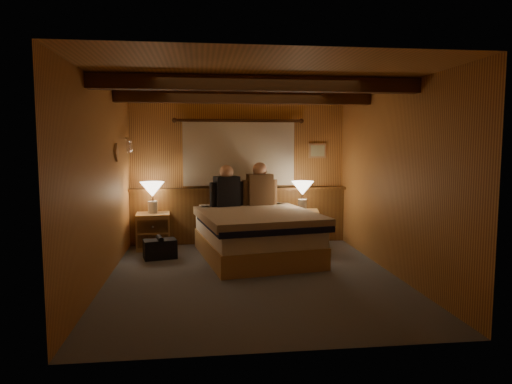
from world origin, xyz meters
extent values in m
plane|color=#515861|center=(0.00, 0.00, 0.00)|extent=(4.20, 4.20, 0.00)
plane|color=#D99751|center=(0.00, 0.00, 2.40)|extent=(4.20, 4.20, 0.00)
plane|color=#D0974A|center=(0.00, 2.10, 1.20)|extent=(3.60, 0.00, 3.60)
plane|color=#D0974A|center=(-1.80, 0.00, 1.20)|extent=(0.00, 4.20, 4.20)
plane|color=#D0974A|center=(1.80, 0.00, 1.20)|extent=(0.00, 4.20, 4.20)
plane|color=#D0974A|center=(0.00, -2.10, 1.20)|extent=(3.60, 0.00, 3.60)
cube|color=brown|center=(0.00, 2.04, 0.45)|extent=(3.60, 0.12, 0.90)
cube|color=brown|center=(0.00, 1.98, 0.92)|extent=(3.60, 0.22, 0.04)
cylinder|color=#462711|center=(0.00, 2.02, 2.05)|extent=(2.10, 0.05, 0.05)
sphere|color=#462711|center=(-1.05, 2.02, 2.05)|extent=(0.08, 0.08, 0.08)
sphere|color=#462711|center=(1.05, 2.02, 2.05)|extent=(0.08, 0.08, 0.08)
cube|color=#EEE7CE|center=(0.00, 2.03, 1.50)|extent=(1.85, 0.08, 1.05)
cube|color=#462711|center=(0.00, -0.60, 2.31)|extent=(3.60, 0.15, 0.16)
cube|color=#462711|center=(0.00, 0.90, 2.31)|extent=(3.60, 0.15, 0.16)
cylinder|color=white|center=(-1.74, 1.60, 1.75)|extent=(0.03, 0.55, 0.03)
torus|color=white|center=(-1.71, 1.45, 1.63)|extent=(0.01, 0.21, 0.21)
torus|color=white|center=(-1.71, 1.68, 1.63)|extent=(0.01, 0.21, 0.21)
cube|color=tan|center=(1.35, 2.08, 1.55)|extent=(0.30, 0.03, 0.25)
cube|color=beige|center=(1.35, 2.06, 1.55)|extent=(0.24, 0.01, 0.19)
cube|color=#B07A4B|center=(0.15, 0.99, 0.15)|extent=(1.80, 2.20, 0.30)
cube|color=white|center=(0.15, 0.99, 0.41)|extent=(1.75, 2.15, 0.24)
cube|color=black|center=(0.19, 0.75, 0.56)|extent=(1.79, 1.82, 0.08)
cube|color=tan|center=(0.17, 0.88, 0.63)|extent=(1.86, 2.02, 0.12)
cube|color=white|center=(-0.35, 1.69, 0.61)|extent=(0.64, 0.43, 0.16)
cube|color=white|center=(0.39, 1.82, 0.61)|extent=(0.64, 0.43, 0.16)
cube|color=#B07A4B|center=(-1.40, 1.75, 0.29)|extent=(0.55, 0.50, 0.57)
cube|color=brown|center=(-1.38, 1.52, 0.40)|extent=(0.47, 0.05, 0.20)
cube|color=brown|center=(-1.38, 1.52, 0.17)|extent=(0.47, 0.05, 0.20)
cylinder|color=white|center=(-1.38, 1.52, 0.40)|extent=(0.03, 0.03, 0.03)
cylinder|color=white|center=(-1.38, 1.52, 0.17)|extent=(0.03, 0.03, 0.03)
cube|color=#B07A4B|center=(0.94, 1.49, 0.31)|extent=(0.64, 0.59, 0.61)
cube|color=brown|center=(0.90, 1.26, 0.43)|extent=(0.50, 0.11, 0.21)
cube|color=brown|center=(0.90, 1.26, 0.18)|extent=(0.50, 0.11, 0.21)
cylinder|color=white|center=(0.90, 1.26, 0.43)|extent=(0.03, 0.03, 0.03)
cylinder|color=white|center=(0.90, 1.26, 0.18)|extent=(0.03, 0.03, 0.03)
cylinder|color=silver|center=(-1.40, 1.78, 0.67)|extent=(0.15, 0.15, 0.19)
cylinder|color=white|center=(-1.40, 1.78, 0.79)|extent=(0.03, 0.03, 0.11)
cone|color=beige|center=(-1.40, 1.78, 0.95)|extent=(0.38, 0.38, 0.23)
cylinder|color=silver|center=(0.97, 1.51, 0.70)|extent=(0.14, 0.14, 0.18)
cylinder|color=white|center=(0.97, 1.51, 0.82)|extent=(0.02, 0.02, 0.10)
cone|color=beige|center=(0.97, 1.51, 0.97)|extent=(0.36, 0.36, 0.22)
cube|color=black|center=(-0.23, 1.59, 0.91)|extent=(0.43, 0.32, 0.50)
cylinder|color=black|center=(-0.44, 1.52, 0.87)|extent=(0.12, 0.12, 0.40)
cylinder|color=black|center=(-0.02, 1.65, 0.87)|extent=(0.12, 0.12, 0.40)
sphere|color=#DEA585|center=(-0.23, 1.59, 1.23)|extent=(0.22, 0.22, 0.22)
cube|color=#533821|center=(0.30, 1.69, 0.92)|extent=(0.43, 0.29, 0.52)
cylinder|color=#533821|center=(0.08, 1.65, 0.88)|extent=(0.13, 0.13, 0.42)
cylinder|color=#533821|center=(0.53, 1.72, 0.88)|extent=(0.13, 0.13, 0.42)
sphere|color=#DEA585|center=(0.30, 1.69, 1.26)|extent=(0.23, 0.23, 0.23)
cube|color=black|center=(-1.24, 1.10, 0.14)|extent=(0.52, 0.38, 0.28)
cylinder|color=black|center=(-1.24, 1.10, 0.30)|extent=(0.14, 0.29, 0.07)
camera|label=1|loc=(-0.63, -5.55, 1.66)|focal=32.00mm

